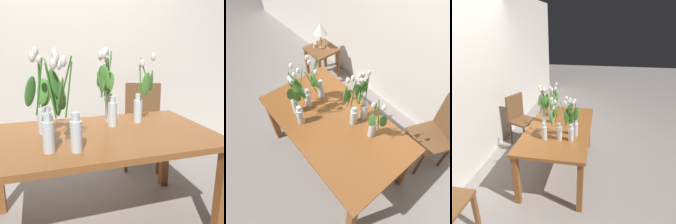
% 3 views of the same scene
% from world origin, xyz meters
% --- Properties ---
extents(room_wall_rear, '(9.00, 0.10, 2.70)m').
position_xyz_m(room_wall_rear, '(0.00, 1.30, 1.35)').
color(room_wall_rear, silver).
rests_on(room_wall_rear, ground).
extents(dining_table, '(1.60, 0.90, 0.74)m').
position_xyz_m(dining_table, '(0.00, 0.00, 0.65)').
color(dining_table, brown).
rests_on(dining_table, ground).
extents(tulip_vase_0, '(0.13, 0.15, 0.58)m').
position_xyz_m(tulip_vase_0, '(0.12, 0.13, 0.94)').
color(tulip_vase_0, silver).
rests_on(tulip_vase_0, dining_table).
extents(tulip_vase_1, '(0.18, 0.18, 0.58)m').
position_xyz_m(tulip_vase_1, '(-0.23, -0.25, 0.94)').
color(tulip_vase_1, silver).
rests_on(tulip_vase_1, dining_table).
extents(tulip_vase_2, '(0.15, 0.19, 0.57)m').
position_xyz_m(tulip_vase_2, '(0.12, 0.26, 0.98)').
color(tulip_vase_2, silver).
rests_on(tulip_vase_2, dining_table).
extents(tulip_vase_3, '(0.16, 0.29, 0.56)m').
position_xyz_m(tulip_vase_3, '(-0.32, -0.07, 0.92)').
color(tulip_vase_3, silver).
rests_on(tulip_vase_3, dining_table).
extents(tulip_vase_4, '(0.16, 0.12, 0.54)m').
position_xyz_m(tulip_vase_4, '(0.38, 0.16, 0.92)').
color(tulip_vase_4, silver).
rests_on(tulip_vase_4, dining_table).
extents(tulip_vase_5, '(0.24, 0.16, 0.56)m').
position_xyz_m(tulip_vase_5, '(-0.34, -0.21, 0.95)').
color(tulip_vase_5, silver).
rests_on(tulip_vase_5, dining_table).
extents(tulip_vase_6, '(0.11, 0.16, 0.59)m').
position_xyz_m(tulip_vase_6, '(-0.36, 0.08, 0.92)').
color(tulip_vase_6, silver).
rests_on(tulip_vase_6, dining_table).
extents(dining_chair, '(0.52, 0.52, 0.93)m').
position_xyz_m(dining_chair, '(0.73, 0.90, 0.52)').
color(dining_chair, brown).
rests_on(dining_chair, ground).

